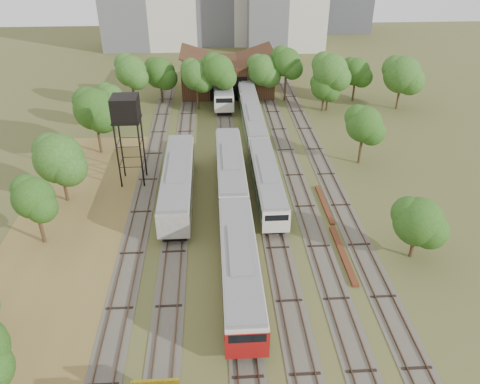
{
  "coord_description": "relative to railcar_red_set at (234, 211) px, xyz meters",
  "views": [
    {
      "loc": [
        -3.9,
        -25.44,
        27.65
      ],
      "look_at": [
        -1.25,
        17.12,
        2.5
      ],
      "focal_mm": 35.0,
      "sensor_mm": 36.0,
      "label": 1
    }
  ],
  "objects": [
    {
      "name": "tree_band_right",
      "position": [
        16.5,
        12.8,
        2.41
      ],
      "size": [
        5.08,
        42.87,
        7.63
      ],
      "color": "#382616",
      "rests_on": "ground"
    },
    {
      "name": "tree_band_left",
      "position": [
        -17.84,
        5.57,
        3.41
      ],
      "size": [
        7.8,
        50.54,
        8.85
      ],
      "color": "#382616",
      "rests_on": "ground"
    },
    {
      "name": "railcar_rear",
      "position": [
        0.0,
        38.73,
        0.0
      ],
      "size": [
        3.14,
        16.08,
        3.89
      ],
      "color": "black",
      "rests_on": "ground"
    },
    {
      "name": "tracks",
      "position": [
        1.33,
        10.9,
        -2.01
      ],
      "size": [
        24.6,
        80.0,
        0.19
      ],
      "color": "#4C473D",
      "rests_on": "ground"
    },
    {
      "name": "railcar_green_set",
      "position": [
        4.0,
        23.84,
        -0.23
      ],
      "size": [
        2.79,
        52.08,
        3.44
      ],
      "color": "black",
      "rests_on": "ground"
    },
    {
      "name": "water_tower",
      "position": [
        -11.57,
        10.67,
        6.92
      ],
      "size": [
        3.08,
        3.08,
        10.65
      ],
      "color": "black",
      "rests_on": "ground"
    },
    {
      "name": "ground",
      "position": [
        2.0,
        -14.1,
        -2.05
      ],
      "size": [
        240.0,
        240.0,
        0.0
      ],
      "primitive_type": "plane",
      "color": "#475123",
      "rests_on": "ground"
    },
    {
      "name": "maintenance_shed",
      "position": [
        1.0,
        43.88,
        0.86
      ],
      "size": [
        16.45,
        11.55,
        7.58
      ],
      "color": "#361E13",
      "rests_on": "ground"
    },
    {
      "name": "dry_grass_patch",
      "position": [
        -16.0,
        -6.1,
        -2.03
      ],
      "size": [
        14.0,
        60.0,
        0.04
      ],
      "primitive_type": "cube",
      "color": "brown",
      "rests_on": "ground"
    },
    {
      "name": "rail_pile_far",
      "position": [
        10.2,
        3.8,
        -1.93
      ],
      "size": [
        0.49,
        7.91,
        0.26
      ],
      "primitive_type": "cube",
      "color": "brown",
      "rests_on": "ground"
    },
    {
      "name": "old_grey_coach",
      "position": [
        -6.0,
        6.26,
        0.13
      ],
      "size": [
        3.24,
        18.0,
        4.01
      ],
      "color": "black",
      "rests_on": "ground"
    },
    {
      "name": "tree_band_far",
      "position": [
        7.92,
        35.5,
        3.88
      ],
      "size": [
        48.72,
        11.4,
        9.36
      ],
      "color": "#382616",
      "rests_on": "ground"
    },
    {
      "name": "rail_pile_near",
      "position": [
        10.0,
        -5.19,
        -1.91
      ],
      "size": [
        0.59,
        8.87,
        0.3
      ],
      "primitive_type": "cube",
      "color": "brown",
      "rests_on": "ground"
    },
    {
      "name": "railcar_red_set",
      "position": [
        0.0,
        0.0,
        0.0
      ],
      "size": [
        3.14,
        34.58,
        3.89
      ],
      "color": "black",
      "rests_on": "ground"
    }
  ]
}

